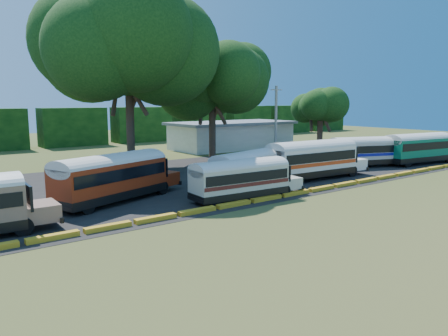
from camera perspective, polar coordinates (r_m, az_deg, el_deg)
ground at (r=32.21m, az=8.70°, el=-4.18°), size 160.00×160.00×0.00m
asphalt_strip at (r=41.86m, az=-2.13°, el=-1.05°), size 64.00×24.00×0.02m
curb at (r=32.87m, az=7.46°, el=-3.63°), size 53.70×0.45×0.30m
terminal_building at (r=66.02m, az=1.05°, el=4.37°), size 19.00×9.00×4.00m
treeline_backdrop at (r=73.53m, az=-19.12°, el=5.10°), size 130.00×4.00×6.00m
bus_red at (r=31.85m, az=-14.22°, el=-0.83°), size 10.87×6.01×3.49m
bus_cream_west at (r=31.73m, az=2.36°, el=-1.18°), size 9.19×2.83×2.98m
bus_cream_east at (r=36.14m, az=3.41°, el=0.15°), size 9.69×4.62×3.09m
bus_white_red at (r=40.78m, az=11.63°, el=1.37°), size 11.04×3.36×3.58m
bus_white_blue at (r=50.21m, az=18.40°, el=2.28°), size 10.19×5.80×3.28m
bus_teal at (r=54.30m, az=24.13°, el=2.59°), size 10.92×4.04×3.50m
tree_west at (r=45.03m, az=-12.49°, el=15.61°), size 13.92×13.92×17.80m
tree_center at (r=51.33m, az=-1.57°, el=11.94°), size 10.48×10.48×13.85m
tree_east at (r=63.81m, az=12.53°, el=8.04°), size 6.37×6.37×8.94m
utility_pole at (r=48.82m, az=6.77°, el=5.61°), size 1.60×0.30×8.76m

